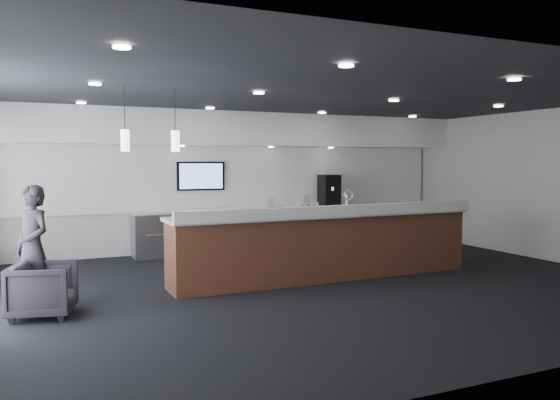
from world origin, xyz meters
name	(u,v)px	position (x,y,z in m)	size (l,w,h in m)	color
ground	(329,284)	(0.00, 0.00, 0.00)	(10.00, 10.00, 0.00)	black
ceiling	(330,95)	(0.00, 0.00, 3.00)	(10.00, 8.00, 0.02)	black
back_wall	(243,182)	(0.00, 4.00, 1.50)	(10.00, 0.02, 3.00)	silver
right_wall	(554,185)	(5.00, 0.00, 1.50)	(0.02, 8.00, 3.00)	silver
soffit_bulkhead	(250,130)	(0.00, 3.55, 2.65)	(10.00, 0.90, 0.70)	white
alcove_panel	(243,178)	(0.00, 3.97, 1.60)	(9.80, 0.06, 1.40)	white
back_credenza	(249,229)	(0.00, 3.64, 0.48)	(5.06, 0.66, 0.95)	gray
wall_tv	(201,176)	(-1.00, 3.91, 1.65)	(1.05, 0.08, 0.62)	black
pendant_left	(167,143)	(-2.40, 0.80, 2.25)	(0.12, 0.12, 0.30)	#FFE9C6
pendant_right	(119,142)	(-3.10, 0.80, 2.25)	(0.12, 0.12, 0.30)	#FFE9C6
ceiling_can_lights	(330,97)	(0.00, 0.00, 2.97)	(7.00, 5.00, 0.02)	white
service_counter	(326,244)	(0.17, 0.41, 0.57)	(5.37, 0.97, 1.49)	brown
coffee_machine	(329,190)	(2.00, 3.62, 1.30)	(0.42, 0.54, 0.71)	black
info_sign_left	(272,203)	(0.51, 3.54, 1.05)	(0.15, 0.02, 0.21)	silver
info_sign_right	(307,200)	(1.40, 3.57, 1.08)	(0.19, 0.02, 0.26)	silver
armchair	(43,290)	(-4.19, -0.14, 0.34)	(0.73, 0.75, 0.69)	black
lounge_guest	(33,247)	(-4.30, 0.34, 0.83)	(0.60, 0.40, 1.65)	black
cup_0	(317,204)	(1.63, 3.53, 0.99)	(0.09, 0.09, 0.08)	white
cup_1	(311,204)	(1.49, 3.53, 0.99)	(0.09, 0.09, 0.08)	white
cup_2	(306,204)	(1.35, 3.53, 0.99)	(0.09, 0.09, 0.08)	white
cup_3	(300,204)	(1.21, 3.53, 0.99)	(0.09, 0.09, 0.08)	white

